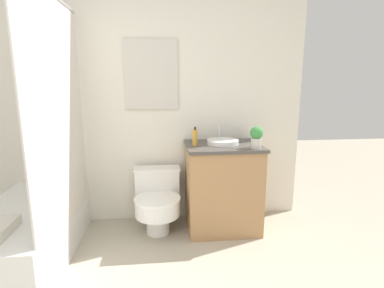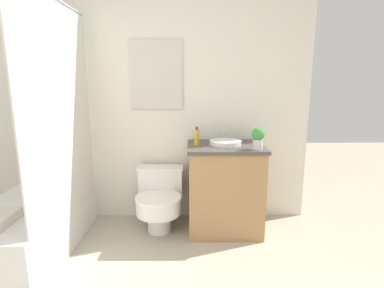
{
  "view_description": "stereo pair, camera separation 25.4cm",
  "coord_description": "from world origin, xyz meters",
  "px_view_note": "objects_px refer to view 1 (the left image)",
  "views": [
    {
      "loc": [
        0.22,
        -0.77,
        1.37
      ],
      "look_at": [
        0.49,
        1.7,
        0.86
      ],
      "focal_mm": 28.0,
      "sensor_mm": 36.0,
      "label": 1
    },
    {
      "loc": [
        0.47,
        -0.78,
        1.37
      ],
      "look_at": [
        0.49,
        1.7,
        0.86
      ],
      "focal_mm": 28.0,
      "sensor_mm": 36.0,
      "label": 2
    }
  ],
  "objects_px": {
    "toilet": "(158,199)",
    "sink": "(223,142)",
    "soap_bottle": "(195,137)",
    "potted_plant": "(256,136)"
  },
  "relations": [
    {
      "from": "sink",
      "to": "soap_bottle",
      "type": "distance_m",
      "value": 0.27
    },
    {
      "from": "toilet",
      "to": "sink",
      "type": "xyz_separation_m",
      "value": [
        0.61,
        0.01,
        0.53
      ]
    },
    {
      "from": "toilet",
      "to": "sink",
      "type": "bearing_deg",
      "value": 0.95
    },
    {
      "from": "toilet",
      "to": "soap_bottle",
      "type": "relative_size",
      "value": 3.38
    },
    {
      "from": "sink",
      "to": "potted_plant",
      "type": "bearing_deg",
      "value": -38.96
    },
    {
      "from": "soap_bottle",
      "to": "potted_plant",
      "type": "height_order",
      "value": "potted_plant"
    },
    {
      "from": "toilet",
      "to": "soap_bottle",
      "type": "xyz_separation_m",
      "value": [
        0.35,
        -0.02,
        0.59
      ]
    },
    {
      "from": "sink",
      "to": "toilet",
      "type": "bearing_deg",
      "value": -179.05
    },
    {
      "from": "soap_bottle",
      "to": "toilet",
      "type": "bearing_deg",
      "value": 176.29
    },
    {
      "from": "toilet",
      "to": "sink",
      "type": "relative_size",
      "value": 1.75
    }
  ]
}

